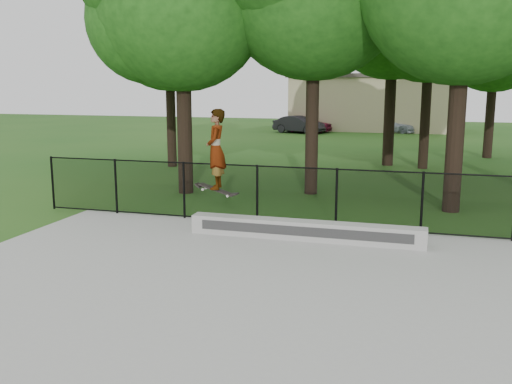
% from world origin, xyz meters
% --- Properties ---
extents(ground, '(100.00, 100.00, 0.00)m').
position_xyz_m(ground, '(0.00, 0.00, 0.00)').
color(ground, '#1D4F16').
rests_on(ground, ground).
extents(concrete_slab, '(14.00, 12.00, 0.06)m').
position_xyz_m(concrete_slab, '(0.00, 0.00, 0.03)').
color(concrete_slab, '#9F9E9A').
rests_on(concrete_slab, ground).
extents(grind_ledge, '(5.36, 0.40, 0.43)m').
position_xyz_m(grind_ledge, '(-0.53, 4.70, 0.28)').
color(grind_ledge, '#A3A29E').
rests_on(grind_ledge, concrete_slab).
extents(car_a, '(3.80, 2.09, 1.23)m').
position_xyz_m(car_a, '(-6.31, 34.34, 0.62)').
color(car_a, maroon).
rests_on(car_a, ground).
extents(car_b, '(3.68, 2.33, 1.25)m').
position_xyz_m(car_b, '(-6.76, 33.27, 0.63)').
color(car_b, black).
rests_on(car_b, ground).
extents(car_c, '(3.76, 2.50, 1.09)m').
position_xyz_m(car_c, '(-0.35, 35.70, 0.55)').
color(car_c, '#A9B2BF').
rests_on(car_c, ground).
extents(skater_airborne, '(0.81, 0.75, 2.02)m').
position_xyz_m(skater_airborne, '(-2.56, 4.46, 2.06)').
color(skater_airborne, black).
rests_on(skater_airborne, ground).
extents(chainlink_fence, '(16.06, 0.06, 1.50)m').
position_xyz_m(chainlink_fence, '(0.00, 5.90, 0.81)').
color(chainlink_fence, black).
rests_on(chainlink_fence, concrete_slab).
extents(distant_building, '(12.40, 6.40, 4.30)m').
position_xyz_m(distant_building, '(-2.00, 38.00, 2.16)').
color(distant_building, tan).
rests_on(distant_building, ground).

